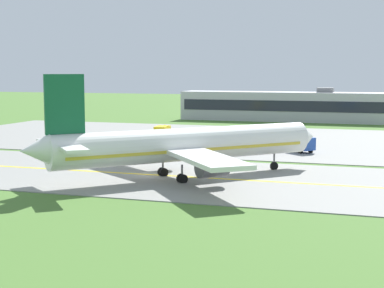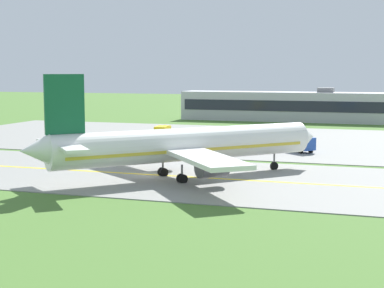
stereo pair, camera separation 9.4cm
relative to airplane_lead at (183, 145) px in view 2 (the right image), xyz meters
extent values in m
plane|color=#47702D|center=(-4.85, 0.91, -4.13)|extent=(500.00, 500.00, 0.00)
cube|color=gray|center=(-4.85, 0.91, -4.08)|extent=(240.00, 28.00, 0.10)
cube|color=gray|center=(5.15, 42.91, -4.08)|extent=(140.00, 52.00, 0.10)
cube|color=yellow|center=(-4.85, 0.91, -4.03)|extent=(220.00, 0.60, 0.01)
cylinder|color=white|center=(0.34, 0.35, 0.07)|extent=(26.37, 27.36, 4.00)
cone|color=white|center=(12.90, 13.52, 0.07)|extent=(4.54, 4.50, 3.80)
cone|color=white|center=(-12.37, -12.96, 0.47)|extent=(4.67, 4.66, 3.40)
cube|color=gold|center=(0.34, 0.35, -0.43)|extent=(24.55, 25.44, 0.36)
cube|color=#1E232D|center=(11.39, 11.93, 0.77)|extent=(3.70, 3.65, 0.70)
cube|color=white|center=(-7.33, 4.63, -0.43)|extent=(14.98, 12.65, 0.50)
cylinder|color=#47474C|center=(-4.50, 4.70, -1.83)|extent=(4.01, 4.05, 2.30)
cylinder|color=black|center=(-3.40, 5.85, -1.83)|extent=(1.69, 1.63, 2.10)
cube|color=white|center=(4.97, -7.11, -0.43)|extent=(13.07, 14.74, 0.50)
cylinder|color=#47474C|center=(4.90, -4.28, -1.83)|extent=(4.01, 4.05, 2.30)
cylinder|color=black|center=(6.01, -3.12, -1.83)|extent=(1.69, 1.63, 2.10)
cube|color=#145938|center=(-10.02, -10.50, 5.32)|extent=(3.33, 3.46, 6.50)
cube|color=white|center=(-12.47, -8.43, 0.87)|extent=(6.22, 5.57, 0.30)
cube|color=white|center=(-7.84, -12.85, 0.87)|extent=(5.71, 6.13, 0.30)
cylinder|color=slate|center=(9.31, 9.76, -2.76)|extent=(0.24, 0.24, 1.65)
cylinder|color=black|center=(9.31, 9.76, -3.58)|extent=(1.01, 1.04, 1.10)
cylinder|color=slate|center=(-2.92, 0.70, -2.76)|extent=(0.24, 0.24, 1.65)
cylinder|color=black|center=(-3.12, 0.89, -3.58)|extent=(1.01, 1.04, 1.10)
cylinder|color=black|center=(-2.73, 0.51, -3.58)|extent=(1.01, 1.04, 1.10)
cylinder|color=slate|center=(0.84, -2.89, -2.76)|extent=(0.24, 0.24, 1.65)
cylinder|color=black|center=(0.64, -2.70, -3.58)|extent=(1.01, 1.04, 1.10)
cylinder|color=black|center=(1.04, -3.08, -3.58)|extent=(1.01, 1.04, 1.10)
cube|color=yellow|center=(-17.97, 41.32, -2.63)|extent=(2.23, 2.06, 1.80)
cube|color=#1E232D|center=(-18.08, 42.07, -2.32)|extent=(1.84, 0.38, 0.81)
cube|color=yellow|center=(-17.55, 38.35, -2.53)|extent=(2.67, 4.45, 2.00)
cylinder|color=orange|center=(-17.97, 41.32, -1.63)|extent=(0.20, 0.20, 0.18)
cylinder|color=black|center=(-18.96, 41.18, -3.68)|extent=(0.42, 0.93, 0.90)
cylinder|color=black|center=(-16.98, 41.46, -3.68)|extent=(0.42, 0.93, 0.90)
cylinder|color=black|center=(-18.47, 37.37, -3.68)|extent=(0.42, 0.93, 0.90)
cylinder|color=black|center=(-16.39, 37.66, -3.68)|extent=(0.42, 0.93, 0.90)
cube|color=#264CA5|center=(8.25, 29.74, -2.63)|extent=(2.68, 2.69, 1.80)
cube|color=#1E232D|center=(7.68, 30.26, -2.32)|extent=(1.32, 1.45, 0.81)
cube|color=#264CA5|center=(10.48, 27.73, -2.53)|extent=(4.52, 4.37, 2.00)
cylinder|color=orange|center=(8.25, 29.74, -1.63)|extent=(0.20, 0.20, 0.18)
cylinder|color=black|center=(7.58, 29.00, -3.68)|extent=(0.87, 0.83, 0.90)
cylinder|color=black|center=(8.92, 30.49, -3.68)|extent=(0.87, 0.83, 0.90)
cylinder|color=black|center=(10.40, 26.39, -3.68)|extent=(0.87, 0.83, 0.90)
cylinder|color=black|center=(11.81, 27.95, -3.68)|extent=(0.87, 0.83, 0.90)
cube|color=#B2B2B7|center=(-2.92, 88.74, -0.36)|extent=(53.52, 9.09, 7.53)
cube|color=#1E232D|center=(-2.92, 84.15, 0.01)|extent=(51.38, 0.10, 2.71)
cube|color=slate|center=(7.78, 88.74, 4.00)|extent=(4.00, 4.00, 1.20)
cone|color=orange|center=(-8.88, 12.47, -3.83)|extent=(0.44, 0.44, 0.60)
camera|label=1|loc=(23.59, -68.66, 8.96)|focal=56.71mm
camera|label=2|loc=(23.68, -68.63, 8.96)|focal=56.71mm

